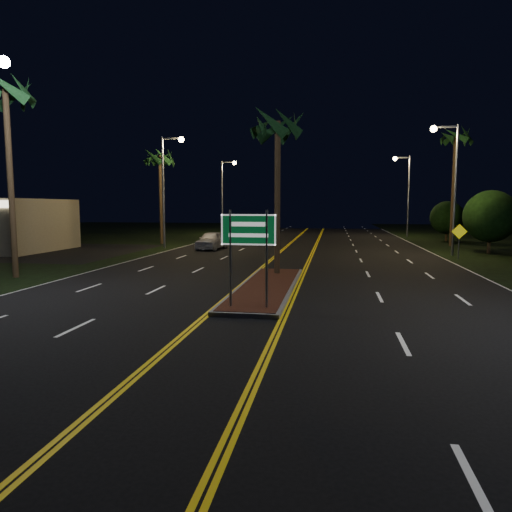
% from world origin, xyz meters
% --- Properties ---
extents(ground, '(120.00, 120.00, 0.00)m').
position_xyz_m(ground, '(0.00, 0.00, 0.00)').
color(ground, black).
rests_on(ground, ground).
extents(median_island, '(2.25, 10.25, 0.17)m').
position_xyz_m(median_island, '(0.00, 7.00, 0.08)').
color(median_island, gray).
rests_on(median_island, ground).
extents(highway_sign, '(1.80, 0.08, 3.20)m').
position_xyz_m(highway_sign, '(0.00, 2.80, 2.40)').
color(highway_sign, gray).
rests_on(highway_sign, ground).
extents(streetlight_left_mid, '(1.91, 0.44, 9.00)m').
position_xyz_m(streetlight_left_mid, '(-10.61, 24.00, 5.66)').
color(streetlight_left_mid, gray).
rests_on(streetlight_left_mid, ground).
extents(streetlight_left_far, '(1.91, 0.44, 9.00)m').
position_xyz_m(streetlight_left_far, '(-10.61, 44.00, 5.66)').
color(streetlight_left_far, gray).
rests_on(streetlight_left_far, ground).
extents(streetlight_right_mid, '(1.91, 0.44, 9.00)m').
position_xyz_m(streetlight_right_mid, '(10.61, 22.00, 5.66)').
color(streetlight_right_mid, gray).
rests_on(streetlight_right_mid, ground).
extents(streetlight_right_far, '(1.91, 0.44, 9.00)m').
position_xyz_m(streetlight_right_far, '(10.61, 42.00, 5.66)').
color(streetlight_right_far, gray).
rests_on(streetlight_right_far, ground).
extents(palm_median, '(2.40, 2.40, 8.30)m').
position_xyz_m(palm_median, '(0.00, 10.50, 7.28)').
color(palm_median, '#382819').
rests_on(palm_median, ground).
extents(palm_left_near, '(2.40, 2.40, 9.80)m').
position_xyz_m(palm_left_near, '(-12.50, 8.00, 8.68)').
color(palm_left_near, '#382819').
rests_on(palm_left_near, ground).
extents(palm_left_far, '(2.40, 2.40, 8.80)m').
position_xyz_m(palm_left_far, '(-12.80, 28.00, 7.75)').
color(palm_left_far, '#382819').
rests_on(palm_left_far, ground).
extents(palm_right_far, '(2.40, 2.40, 10.30)m').
position_xyz_m(palm_right_far, '(12.80, 30.00, 9.14)').
color(palm_right_far, '#382819').
rests_on(palm_right_far, ground).
extents(shrub_mid, '(3.78, 3.78, 4.62)m').
position_xyz_m(shrub_mid, '(14.00, 24.00, 2.73)').
color(shrub_mid, '#382819').
rests_on(shrub_mid, ground).
extents(shrub_far, '(3.24, 3.24, 3.96)m').
position_xyz_m(shrub_far, '(13.80, 36.00, 2.34)').
color(shrub_far, '#382819').
rests_on(shrub_far, ground).
extents(car_near, '(2.45, 5.17, 1.68)m').
position_xyz_m(car_near, '(-6.97, 23.90, 0.84)').
color(car_near, silver).
rests_on(car_near, ground).
extents(car_far, '(2.57, 5.12, 1.65)m').
position_xyz_m(car_far, '(-6.10, 32.93, 0.82)').
color(car_far, '#B3B4BD').
rests_on(car_far, ground).
extents(warning_sign, '(0.96, 0.10, 2.30)m').
position_xyz_m(warning_sign, '(10.80, 19.68, 1.48)').
color(warning_sign, gray).
rests_on(warning_sign, ground).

